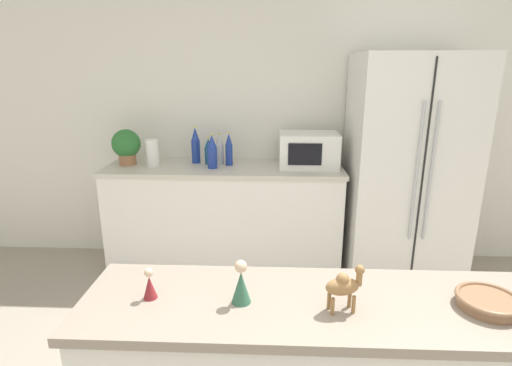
# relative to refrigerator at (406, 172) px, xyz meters

# --- Properties ---
(wall_back) EXTENTS (8.00, 0.06, 2.55)m
(wall_back) POSITION_rel_refrigerator_xyz_m (-0.98, 0.41, 0.36)
(wall_back) COLOR silver
(wall_back) RESTS_ON ground_plane
(back_counter) EXTENTS (1.98, 0.63, 0.93)m
(back_counter) POSITION_rel_refrigerator_xyz_m (-1.48, 0.08, -0.45)
(back_counter) COLOR white
(back_counter) RESTS_ON ground_plane
(refrigerator) EXTENTS (0.89, 0.76, 1.84)m
(refrigerator) POSITION_rel_refrigerator_xyz_m (0.00, 0.00, 0.00)
(refrigerator) COLOR silver
(refrigerator) RESTS_ON ground_plane
(potted_plant) EXTENTS (0.24, 0.24, 0.30)m
(potted_plant) POSITION_rel_refrigerator_xyz_m (-2.31, 0.10, 0.18)
(potted_plant) COLOR #9E6B47
(potted_plant) RESTS_ON back_counter
(paper_towel_roll) EXTENTS (0.11, 0.11, 0.22)m
(paper_towel_roll) POSITION_rel_refrigerator_xyz_m (-2.08, 0.06, 0.13)
(paper_towel_roll) COLOR white
(paper_towel_roll) RESTS_ON back_counter
(microwave) EXTENTS (0.48, 0.37, 0.28)m
(microwave) POSITION_rel_refrigerator_xyz_m (-0.78, 0.10, 0.15)
(microwave) COLOR white
(microwave) RESTS_ON back_counter
(back_bottle_0) EXTENTS (0.08, 0.08, 0.28)m
(back_bottle_0) POSITION_rel_refrigerator_xyz_m (-1.57, 0.00, 0.15)
(back_bottle_0) COLOR navy
(back_bottle_0) RESTS_ON back_counter
(back_bottle_1) EXTENTS (0.07, 0.07, 0.23)m
(back_bottle_1) POSITION_rel_refrigerator_xyz_m (-1.62, 0.14, 0.12)
(back_bottle_1) COLOR navy
(back_bottle_1) RESTS_ON back_counter
(back_bottle_2) EXTENTS (0.07, 0.07, 0.26)m
(back_bottle_2) POSITION_rel_refrigerator_xyz_m (-1.53, 0.15, 0.14)
(back_bottle_2) COLOR #B2B7BC
(back_bottle_2) RESTS_ON back_counter
(back_bottle_3) EXTENTS (0.06, 0.06, 0.28)m
(back_bottle_3) POSITION_rel_refrigerator_xyz_m (-1.44, 0.11, 0.15)
(back_bottle_3) COLOR navy
(back_bottle_3) RESTS_ON back_counter
(back_bottle_4) EXTENTS (0.07, 0.07, 0.32)m
(back_bottle_4) POSITION_rel_refrigerator_xyz_m (-1.74, 0.18, 0.17)
(back_bottle_4) COLOR navy
(back_bottle_4) RESTS_ON back_counter
(fruit_bowl) EXTENTS (0.21, 0.21, 0.04)m
(fruit_bowl) POSITION_rel_refrigerator_xyz_m (-0.34, -1.95, 0.05)
(fruit_bowl) COLOR #8C6647
(fruit_bowl) RESTS_ON bar_counter
(camel_figurine) EXTENTS (0.13, 0.08, 0.16)m
(camel_figurine) POSITION_rel_refrigerator_xyz_m (-0.83, -1.98, 0.12)
(camel_figurine) COLOR olive
(camel_figurine) RESTS_ON bar_counter
(wise_man_figurine_blue) EXTENTS (0.05, 0.05, 0.12)m
(wise_man_figurine_blue) POSITION_rel_refrigerator_xyz_m (-1.50, -1.94, 0.08)
(wise_man_figurine_blue) COLOR maroon
(wise_man_figurine_blue) RESTS_ON bar_counter
(wise_man_figurine_crimson) EXTENTS (0.07, 0.07, 0.16)m
(wise_man_figurine_crimson) POSITION_rel_refrigerator_xyz_m (-1.18, -1.95, 0.09)
(wise_man_figurine_crimson) COLOR #33664C
(wise_man_figurine_crimson) RESTS_ON bar_counter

